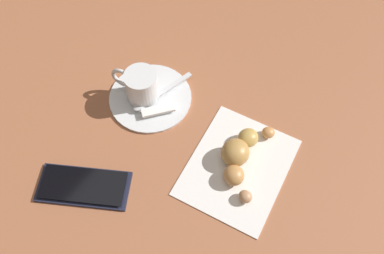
{
  "coord_description": "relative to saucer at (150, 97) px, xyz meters",
  "views": [
    {
      "loc": [
        -0.22,
        0.3,
        0.64
      ],
      "look_at": [
        -0.01,
        0.0,
        0.01
      ],
      "focal_mm": 39.4,
      "sensor_mm": 36.0,
      "label": 1
    }
  ],
  "objects": [
    {
      "name": "ground_plane",
      "position": [
        -0.09,
        0.01,
        -0.0
      ],
      "size": [
        1.8,
        1.8,
        0.0
      ],
      "primitive_type": "plane",
      "color": "#A15F3E"
    },
    {
      "name": "saucer",
      "position": [
        0.0,
        0.0,
        0.0
      ],
      "size": [
        0.15,
        0.15,
        0.01
      ],
      "primitive_type": "cylinder",
      "color": "silver",
      "rests_on": "ground"
    },
    {
      "name": "espresso_cup",
      "position": [
        0.01,
        0.01,
        0.03
      ],
      "size": [
        0.09,
        0.06,
        0.06
      ],
      "color": "silver",
      "rests_on": "saucer"
    },
    {
      "name": "teaspoon",
      "position": [
        -0.01,
        0.0,
        0.01
      ],
      "size": [
        0.05,
        0.13,
        0.01
      ],
      "color": "silver",
      "rests_on": "saucer"
    },
    {
      "name": "sugar_packet",
      "position": [
        -0.03,
        0.02,
        0.01
      ],
      "size": [
        0.05,
        0.06,
        0.01
      ],
      "primitive_type": "cube",
      "rotation": [
        0.0,
        0.0,
        4.03
      ],
      "color": "white",
      "rests_on": "saucer"
    },
    {
      "name": "napkin",
      "position": [
        -0.2,
        0.02,
        -0.0
      ],
      "size": [
        0.18,
        0.21,
        0.0
      ],
      "primitive_type": "cube",
      "rotation": [
        0.0,
        0.0,
        0.14
      ],
      "color": "white",
      "rests_on": "ground"
    },
    {
      "name": "croissant",
      "position": [
        -0.2,
        0.01,
        0.01
      ],
      "size": [
        0.09,
        0.15,
        0.04
      ],
      "color": "#C8864B",
      "rests_on": "napkin"
    },
    {
      "name": "cell_phone",
      "position": [
        -0.02,
        0.2,
        0.0
      ],
      "size": [
        0.16,
        0.13,
        0.01
      ],
      "color": "#1B1E33",
      "rests_on": "ground"
    }
  ]
}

